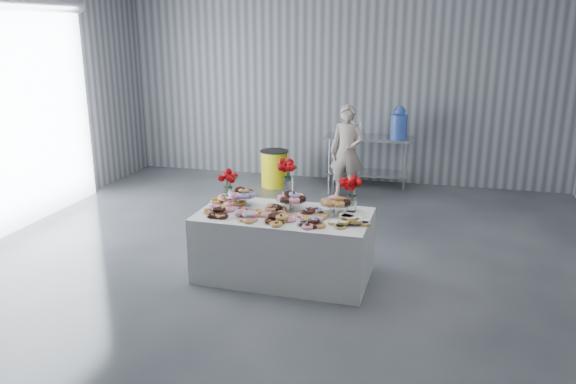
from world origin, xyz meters
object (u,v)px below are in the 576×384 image
(display_table, at_px, (284,245))
(person, at_px, (347,152))
(water_jug, at_px, (399,123))
(trash_barrel, at_px, (274,168))
(prep_table, at_px, (368,152))

(display_table, relative_size, person, 1.24)
(water_jug, bearing_deg, trash_barrel, -168.62)
(person, xyz_separation_m, trash_barrel, (-1.33, 0.32, -0.44))
(prep_table, relative_size, trash_barrel, 2.31)
(prep_table, xyz_separation_m, person, (-0.27, -0.74, 0.15))
(prep_table, height_order, person, person)
(prep_table, distance_m, person, 0.80)
(prep_table, bearing_deg, display_table, -96.50)
(display_table, height_order, water_jug, water_jug)
(prep_table, bearing_deg, water_jug, -0.00)
(prep_table, bearing_deg, trash_barrel, -165.21)
(person, bearing_deg, display_table, -92.00)
(display_table, height_order, trash_barrel, display_table)
(display_table, height_order, prep_table, prep_table)
(display_table, relative_size, prep_table, 1.27)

